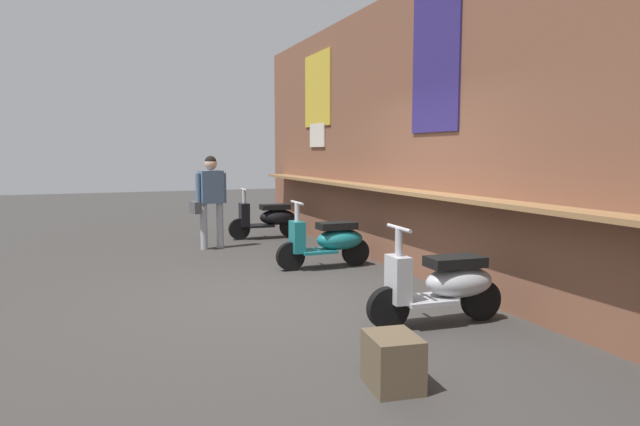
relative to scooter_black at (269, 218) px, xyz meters
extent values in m
plane|color=#383533|center=(4.42, -1.08, -0.39)|extent=(37.21, 37.21, 0.00)
cube|color=brown|center=(4.42, 0.94, 1.52)|extent=(13.29, 0.25, 3.83)
cube|color=olive|center=(4.42, 0.64, 0.76)|extent=(11.96, 0.36, 0.05)
cube|color=gold|center=(0.50, 0.80, 2.41)|extent=(1.24, 0.02, 1.34)
cube|color=navy|center=(4.39, 0.80, 2.35)|extent=(1.00, 0.02, 1.69)
cube|color=beige|center=(0.51, 0.80, 1.57)|extent=(0.71, 0.03, 0.43)
ellipsoid|color=black|center=(0.00, 0.17, 0.01)|extent=(0.40, 0.71, 0.30)
cube|color=black|center=(0.00, 0.12, 0.21)|extent=(0.32, 0.56, 0.10)
cube|color=black|center=(-0.01, -0.18, -0.14)|extent=(0.39, 0.51, 0.04)
cube|color=black|center=(-0.01, -0.48, 0.08)|extent=(0.28, 0.17, 0.44)
cylinder|color=#B7B7BC|center=(-0.01, -0.48, 0.21)|extent=(0.07, 0.07, 0.70)
cylinder|color=#B7B7BC|center=(-0.01, -0.48, 0.56)|extent=(0.46, 0.05, 0.04)
cylinder|color=black|center=(-0.02, -0.58, -0.19)|extent=(0.11, 0.40, 0.40)
cylinder|color=black|center=(0.01, 0.42, -0.19)|extent=(0.11, 0.40, 0.40)
ellipsoid|color=#197075|center=(2.99, 0.17, 0.01)|extent=(0.38, 0.70, 0.30)
cube|color=black|center=(2.99, 0.12, 0.21)|extent=(0.30, 0.55, 0.10)
cube|color=#197075|center=(2.99, -0.18, -0.14)|extent=(0.38, 0.50, 0.04)
cube|color=#197075|center=(2.99, -0.48, 0.08)|extent=(0.28, 0.16, 0.44)
cylinder|color=#B7B7BC|center=(2.99, -0.48, 0.21)|extent=(0.07, 0.07, 0.70)
cylinder|color=#B7B7BC|center=(2.99, -0.48, 0.56)|extent=(0.46, 0.04, 0.04)
cylinder|color=black|center=(2.99, -0.58, -0.19)|extent=(0.10, 0.40, 0.40)
cylinder|color=black|center=(2.99, 0.42, -0.19)|extent=(0.10, 0.40, 0.40)
ellipsoid|color=#B2B5BA|center=(5.86, 0.17, 0.01)|extent=(0.43, 0.72, 0.30)
cube|color=black|center=(5.85, 0.12, 0.21)|extent=(0.34, 0.57, 0.10)
cube|color=#B2B5BA|center=(5.83, -0.18, -0.14)|extent=(0.41, 0.52, 0.04)
cube|color=#B2B5BA|center=(5.81, -0.48, 0.08)|extent=(0.29, 0.18, 0.44)
cylinder|color=#B7B7BC|center=(5.81, -0.48, 0.21)|extent=(0.07, 0.07, 0.70)
cylinder|color=#B7B7BC|center=(5.81, -0.48, 0.56)|extent=(0.46, 0.07, 0.04)
cylinder|color=black|center=(5.80, -0.58, -0.19)|extent=(0.13, 0.41, 0.40)
cylinder|color=black|center=(5.87, 0.42, -0.19)|extent=(0.13, 0.41, 0.40)
cylinder|color=#999EA8|center=(0.75, -1.10, 0.00)|extent=(0.12, 0.12, 0.78)
cylinder|color=#999EA8|center=(0.80, -1.39, 0.00)|extent=(0.12, 0.12, 0.78)
cube|color=slate|center=(0.77, -1.25, 0.67)|extent=(0.28, 0.42, 0.55)
sphere|color=tan|center=(0.77, -1.25, 1.06)|extent=(0.21, 0.21, 0.21)
sphere|color=black|center=(0.77, -1.25, 1.10)|extent=(0.19, 0.19, 0.19)
cylinder|color=slate|center=(0.73, -1.02, 0.65)|extent=(0.08, 0.08, 0.52)
cylinder|color=slate|center=(0.82, -1.48, 0.65)|extent=(0.08, 0.08, 0.52)
cube|color=#4C4C51|center=(0.86, -1.54, 0.34)|extent=(0.27, 0.15, 0.20)
cube|color=brown|center=(6.97, -1.18, -0.20)|extent=(0.46, 0.39, 0.38)
camera|label=1|loc=(10.30, -3.06, 1.26)|focal=31.50mm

